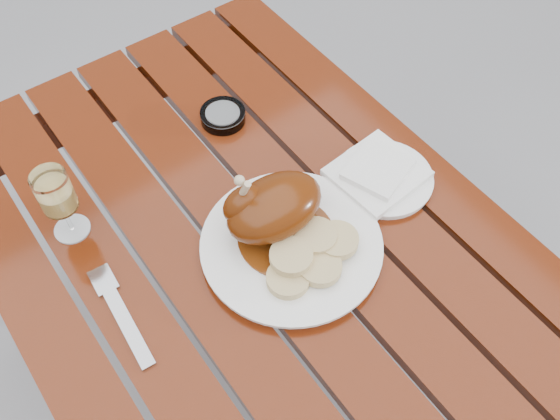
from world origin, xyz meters
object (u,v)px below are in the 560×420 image
object	(u,v)px
dinner_plate	(291,246)
ashtray	(223,116)
side_plate	(384,179)
wine_glass	(61,205)
table	(263,341)

from	to	relation	value
dinner_plate	ashtray	distance (m)	0.33
dinner_plate	ashtray	xyz separation A→B (m)	(0.07, 0.32, 0.00)
ashtray	dinner_plate	bearing A→B (deg)	-102.59
dinner_plate	side_plate	world-z (taller)	dinner_plate
dinner_plate	side_plate	size ratio (longest dim) A/B	1.71
side_plate	wine_glass	bearing A→B (deg)	154.83
wine_glass	ashtray	distance (m)	0.37
dinner_plate	side_plate	bearing A→B (deg)	4.52
table	wine_glass	world-z (taller)	wine_glass
side_plate	ashtray	size ratio (longest dim) A/B	2.01
wine_glass	dinner_plate	bearing A→B (deg)	-42.16
table	side_plate	xyz separation A→B (m)	(0.27, -0.01, 0.38)
table	wine_glass	bearing A→B (deg)	136.51
table	ashtray	bearing A→B (deg)	67.86
table	wine_glass	distance (m)	0.55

